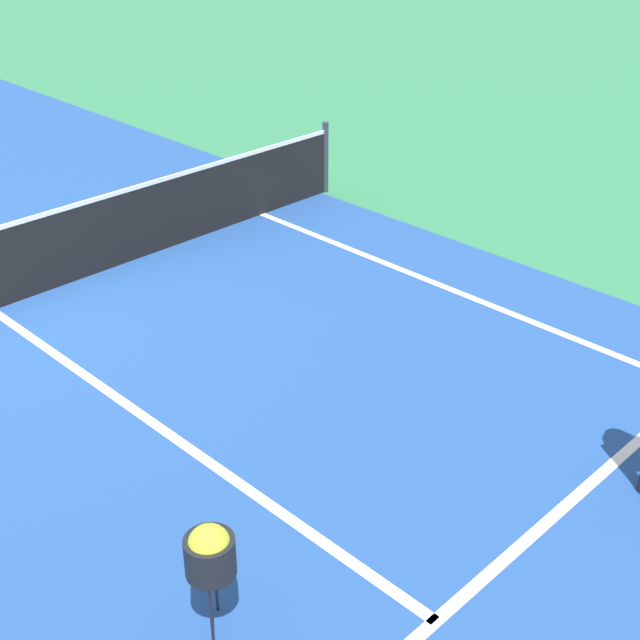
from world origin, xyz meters
name	(u,v)px	position (x,y,z in m)	size (l,w,h in m)	color
line_service_near	(436,621)	(0.00, -6.40, 0.00)	(8.22, 0.10, 0.01)	white
line_center_service	(159,427)	(0.00, -3.20, 0.00)	(0.10, 6.40, 0.01)	white
ball_hopper	(210,552)	(-1.09, -5.36, 0.68)	(0.34, 0.34, 0.87)	black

